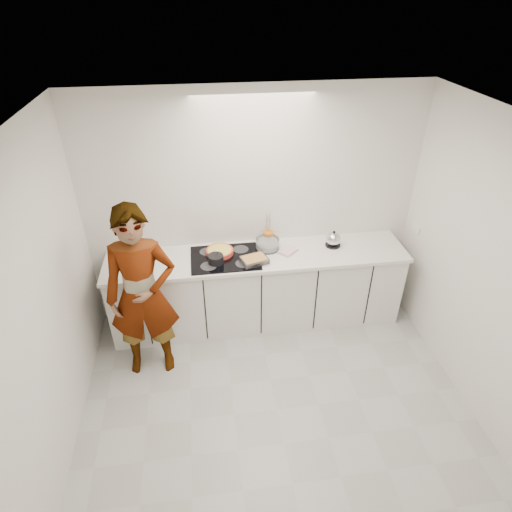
{
  "coord_description": "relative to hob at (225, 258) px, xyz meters",
  "views": [
    {
      "loc": [
        -0.55,
        -2.53,
        3.39
      ],
      "look_at": [
        -0.05,
        1.05,
        1.05
      ],
      "focal_mm": 30.0,
      "sensor_mm": 36.0,
      "label": 1
    }
  ],
  "objects": [
    {
      "name": "tart_dish",
      "position": [
        -0.05,
        0.09,
        0.03
      ],
      "size": [
        0.3,
        0.3,
        0.05
      ],
      "color": "red",
      "rests_on": "hob"
    },
    {
      "name": "baking_dish",
      "position": [
        0.29,
        -0.13,
        0.04
      ],
      "size": [
        0.31,
        0.26,
        0.05
      ],
      "color": "silver",
      "rests_on": "hob"
    },
    {
      "name": "countertop",
      "position": [
        0.35,
        0.02,
        -0.03
      ],
      "size": [
        3.24,
        0.64,
        0.04
      ],
      "primitive_type": "cube",
      "color": "white",
      "rests_on": "base_cabinets"
    },
    {
      "name": "kettle",
      "position": [
        1.2,
        0.09,
        0.07
      ],
      "size": [
        0.2,
        0.2,
        0.19
      ],
      "color": "black",
      "rests_on": "countertop"
    },
    {
      "name": "hob",
      "position": [
        0.0,
        0.0,
        0.0
      ],
      "size": [
        0.72,
        0.54,
        0.01
      ],
      "primitive_type": "cube",
      "color": "black",
      "rests_on": "countertop"
    },
    {
      "name": "tea_towel",
      "position": [
        0.68,
        0.03,
        0.01
      ],
      "size": [
        0.24,
        0.23,
        0.03
      ],
      "primitive_type": "cube",
      "rotation": [
        0.0,
        0.0,
        0.73
      ],
      "color": "white",
      "rests_on": "countertop"
    },
    {
      "name": "saucepan",
      "position": [
        -0.1,
        -0.09,
        0.05
      ],
      "size": [
        0.19,
        0.19,
        0.15
      ],
      "color": "black",
      "rests_on": "hob"
    },
    {
      "name": "utensil_crock",
      "position": [
        0.5,
        0.26,
        0.06
      ],
      "size": [
        0.14,
        0.14,
        0.14
      ],
      "primitive_type": "cylinder",
      "rotation": [
        0.0,
        0.0,
        -0.35
      ],
      "color": "orange",
      "rests_on": "countertop"
    },
    {
      "name": "wall_right",
      "position": [
        2.15,
        -1.24,
        0.38
      ],
      "size": [
        0.02,
        3.2,
        2.6
      ],
      "color": "silver",
      "rests_on": "ground"
    },
    {
      "name": "base_cabinets",
      "position": [
        0.35,
        0.02,
        -0.48
      ],
      "size": [
        3.2,
        0.58,
        0.87
      ],
      "primitive_type": "cube",
      "color": "white",
      "rests_on": "floor"
    },
    {
      "name": "floor",
      "position": [
        0.35,
        -1.26,
        -0.92
      ],
      "size": [
        3.6,
        3.2,
        0.0
      ],
      "primitive_type": "cube",
      "color": "#B5B5B5",
      "rests_on": "ground"
    },
    {
      "name": "wall_back",
      "position": [
        0.35,
        0.34,
        0.38
      ],
      "size": [
        3.6,
        0.0,
        2.6
      ],
      "primitive_type": "cube",
      "color": "silver",
      "rests_on": "ground"
    },
    {
      "name": "ceiling",
      "position": [
        0.35,
        -1.26,
        1.68
      ],
      "size": [
        3.6,
        3.2,
        0.0
      ],
      "primitive_type": "cube",
      "color": "white",
      "rests_on": "wall_back"
    },
    {
      "name": "wall_left",
      "position": [
        -1.45,
        -1.26,
        0.38
      ],
      "size": [
        0.0,
        3.2,
        2.6
      ],
      "primitive_type": "cube",
      "color": "silver",
      "rests_on": "ground"
    },
    {
      "name": "cook",
      "position": [
        -0.82,
        -0.52,
        -0.0
      ],
      "size": [
        0.67,
        0.45,
        1.83
      ],
      "primitive_type": "imported",
      "rotation": [
        0.0,
        0.0,
        0.02
      ],
      "color": "white",
      "rests_on": "floor"
    },
    {
      "name": "mixing_bowl",
      "position": [
        0.48,
        0.13,
        0.05
      ],
      "size": [
        0.31,
        0.31,
        0.12
      ],
      "color": "silver",
      "rests_on": "countertop"
    }
  ]
}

